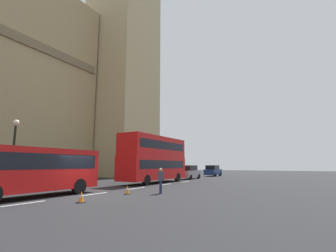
# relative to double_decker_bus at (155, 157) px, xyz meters

# --- Properties ---
(ground_plane) EXTENTS (160.00, 160.00, 0.00)m
(ground_plane) POSITION_rel_double_decker_bus_xyz_m (-11.24, -2.00, -2.71)
(ground_plane) COLOR #262628
(lane_centre_marking) EXTENTS (29.80, 0.16, 0.01)m
(lane_centre_marking) POSITION_rel_double_decker_bus_xyz_m (-10.38, -2.00, -2.70)
(lane_centre_marking) COLOR silver
(lane_centre_marking) RESTS_ON ground_plane
(double_decker_bus) EXTENTS (9.85, 2.54, 4.90)m
(double_decker_bus) POSITION_rel_double_decker_bus_xyz_m (0.00, 0.00, 0.00)
(double_decker_bus) COLOR red
(double_decker_bus) RESTS_ON ground_plane
(sedan_lead) EXTENTS (4.40, 1.86, 1.85)m
(sedan_lead) POSITION_rel_double_decker_bus_xyz_m (8.77, -0.00, -1.80)
(sedan_lead) COLOR gray
(sedan_lead) RESTS_ON ground_plane
(sedan_trailing) EXTENTS (4.40, 1.86, 1.85)m
(sedan_trailing) POSITION_rel_double_decker_bus_xyz_m (18.67, 0.02, -1.80)
(sedan_trailing) COLOR navy
(sedan_trailing) RESTS_ON ground_plane
(traffic_cone_west) EXTENTS (0.36, 0.36, 0.58)m
(traffic_cone_west) POSITION_rel_double_decker_bus_xyz_m (-13.37, -4.17, -2.43)
(traffic_cone_west) COLOR black
(traffic_cone_west) RESTS_ON ground_plane
(traffic_cone_middle) EXTENTS (0.36, 0.36, 0.58)m
(traffic_cone_middle) POSITION_rel_double_decker_bus_xyz_m (-9.35, -3.91, -2.43)
(traffic_cone_middle) COLOR black
(traffic_cone_middle) RESTS_ON ground_plane
(street_lamp) EXTENTS (0.44, 0.44, 5.27)m
(street_lamp) POSITION_rel_double_decker_bus_xyz_m (-12.32, 4.50, 0.35)
(street_lamp) COLOR black
(street_lamp) RESTS_ON ground_plane
(pedestrian_near_cones) EXTENTS (0.43, 0.46, 1.69)m
(pedestrian_near_cones) POSITION_rel_double_decker_bus_xyz_m (-7.99, -5.63, -1.80)
(pedestrian_near_cones) COLOR #262D4C
(pedestrian_near_cones) RESTS_ON ground_plane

